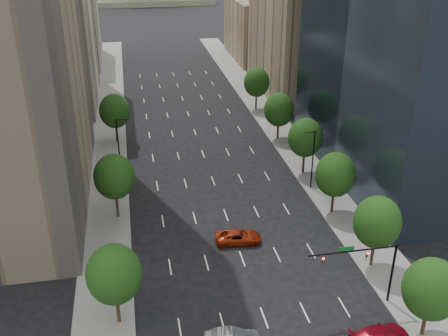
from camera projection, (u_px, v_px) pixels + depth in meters
sidewalk_left at (107, 190)px, 74.88m from camera, size 6.00×200.00×0.15m
sidewalk_right at (312, 172)px, 80.08m from camera, size 6.00×200.00×0.15m
midrise_cream_left at (53, 17)px, 103.76m from camera, size 14.00×30.00×35.00m
filler_left at (71, 29)px, 136.66m from camera, size 14.00×26.00×18.00m
parking_tan_right at (297, 24)px, 110.57m from camera, size 14.00×30.00×30.00m
filler_right at (258, 28)px, 142.81m from camera, size 14.00×26.00×16.00m
tree_right_0 at (431, 289)px, 46.55m from camera, size 5.20×5.20×8.39m
tree_right_1 at (377, 222)px, 56.12m from camera, size 5.20×5.20×8.75m
tree_right_2 at (335, 175)px, 66.80m from camera, size 5.20×5.20×8.61m
tree_right_3 at (305, 138)px, 77.30m from camera, size 5.20×5.20×8.89m
tree_right_4 at (279, 110)px, 89.87m from camera, size 5.20×5.20×8.46m
tree_right_5 at (257, 82)px, 103.90m from camera, size 5.20×5.20×8.75m
tree_left_0 at (114, 274)px, 47.89m from camera, size 5.20×5.20×8.75m
tree_left_1 at (114, 177)px, 65.50m from camera, size 5.20×5.20×8.97m
tree_left_2 at (115, 111)px, 88.63m from camera, size 5.20×5.20×8.68m
streetlight_rn at (312, 158)px, 73.23m from camera, size 1.70×0.20×9.00m
streetlight_ln at (119, 145)px, 77.58m from camera, size 1.70×0.20×9.00m
traffic_signal at (371, 263)px, 50.48m from camera, size 9.12×0.40×7.38m
car_red_near at (379, 336)px, 47.57m from camera, size 6.19×3.18×1.72m
car_red_far at (238, 237)px, 62.48m from camera, size 5.80×3.08×1.55m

